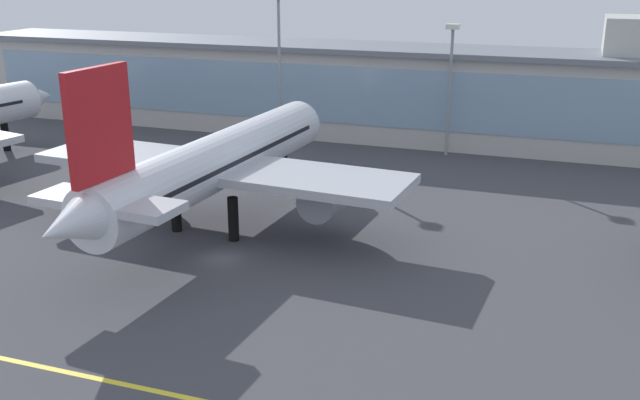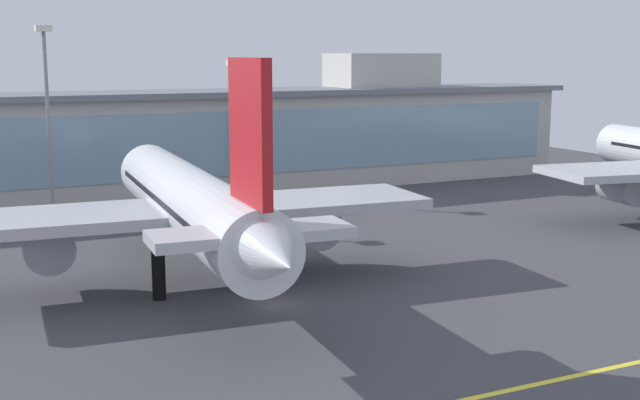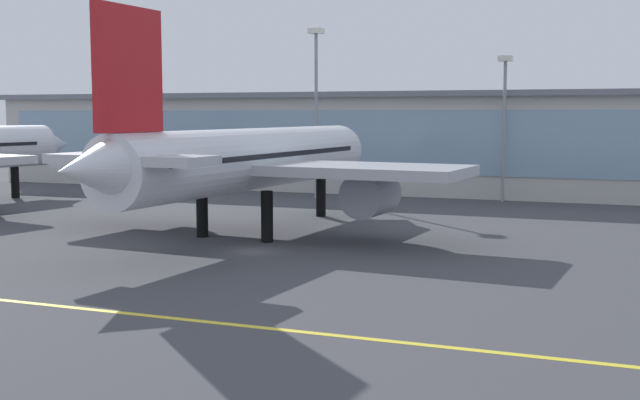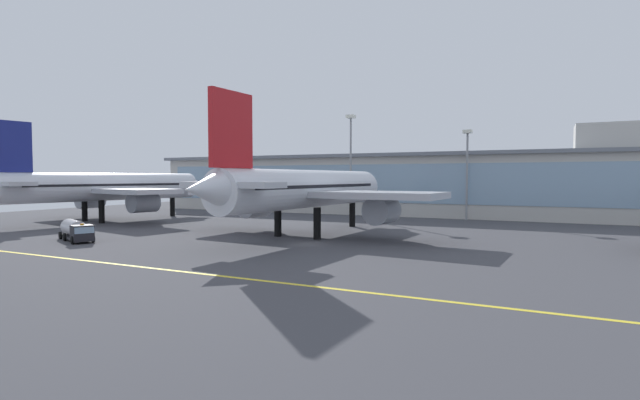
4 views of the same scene
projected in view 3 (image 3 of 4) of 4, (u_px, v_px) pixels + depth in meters
The scene contains 6 objects.
ground_plane at pixel (254, 251), 68.35m from camera, with size 195.65×195.65×0.00m, color #424247.
taxiway_centreline_stripe at pixel (91, 310), 47.97m from camera, with size 156.52×0.50×0.01m, color yellow.
terminal_building at pixel (426, 140), 117.03m from camera, with size 142.75×14.00×19.87m.
airliner_near_right at pixel (250, 161), 76.53m from camera, with size 42.22×50.42×19.51m.
apron_light_mast_west at pixel (505, 104), 104.80m from camera, with size 1.80×1.80×18.97m.
apron_light_mast_centre at pixel (316, 87), 109.66m from camera, with size 1.80×1.80×22.99m.
Camera 3 is at (29.73, -60.85, 11.63)m, focal length 45.36 mm.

